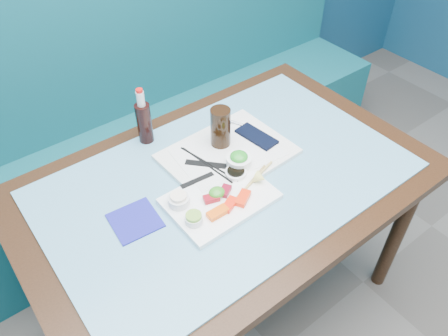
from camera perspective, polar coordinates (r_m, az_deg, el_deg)
booth_bench at (r=2.29m, az=-12.63°, el=3.58°), size 3.00×0.56×1.17m
dining_table at (r=1.55m, az=0.37°, el=-3.66°), size 1.40×0.90×0.75m
glass_top at (r=1.49m, az=0.39°, el=-1.37°), size 1.22×0.76×0.01m
sashimi_plate at (r=1.41m, az=-0.53°, el=-4.02°), size 0.34×0.24×0.02m
salmon_left at (r=1.35m, az=-0.83°, el=-5.84°), size 0.07×0.03×0.02m
salmon_mid at (r=1.37m, az=0.73°, el=-4.78°), size 0.07×0.05×0.02m
salmon_right at (r=1.39m, az=2.49°, el=-3.94°), size 0.08×0.06×0.02m
tuna_left at (r=1.39m, az=-1.66°, el=-3.98°), size 0.06×0.04×0.02m
tuna_right at (r=1.41m, az=0.15°, el=-2.99°), size 0.06×0.05×0.02m
seaweed_garnish at (r=1.39m, az=-0.95°, el=-3.22°), size 0.06×0.05×0.03m
ramekin_wasabi at (r=1.33m, az=-3.96°, el=-6.71°), size 0.06×0.06×0.02m
wasabi_fill at (r=1.31m, az=-3.99°, el=-6.24°), size 0.06×0.06×0.01m
ramekin_ginger at (r=1.38m, az=-5.92°, el=-4.25°), size 0.08×0.08×0.03m
ginger_fill at (r=1.36m, az=-5.98°, el=-3.70°), size 0.06×0.06×0.01m
soy_dish at (r=1.47m, az=1.55°, el=-0.63°), size 0.09×0.09×0.01m
soy_fill at (r=1.46m, az=1.56°, el=-0.35°), size 0.07×0.07×0.01m
lemon_wedge at (r=1.44m, az=4.80°, el=-1.31°), size 0.05×0.05×0.04m
chopstick_sleeve at (r=1.45m, az=-3.51°, el=-1.59°), size 0.12×0.03×0.00m
wooden_chopstick_a at (r=1.44m, az=3.32°, el=-2.07°), size 0.20×0.08×0.01m
wooden_chopstick_b at (r=1.44m, az=3.62°, el=-1.88°), size 0.24×0.08×0.01m
serving_tray at (r=1.56m, az=0.48°, el=1.82°), size 0.45×0.35×0.02m
paper_placemat at (r=1.56m, az=0.48°, el=2.07°), size 0.38×0.28×0.00m
seaweed_bowl at (r=1.50m, az=1.94°, el=0.90°), size 0.11×0.11×0.03m
seaweed_salad at (r=1.48m, az=1.96°, el=1.50°), size 0.07×0.07×0.03m
cola_glass at (r=1.55m, az=-0.46°, el=5.33°), size 0.09×0.09×0.15m
navy_pouch at (r=1.62m, az=4.26°, el=4.11°), size 0.09×0.17×0.01m
fork at (r=1.68m, az=1.77°, el=5.81°), size 0.04×0.08×0.01m
black_chopstick_a at (r=1.51m, az=-2.26°, el=0.43°), size 0.04×0.25×0.01m
black_chopstick_b at (r=1.51m, az=-2.01°, el=0.56°), size 0.06×0.26×0.01m
tray_sleeve at (r=1.51m, az=-2.13°, el=0.46°), size 0.13×0.13×0.00m
cola_bottle_body at (r=1.62m, az=-10.37°, el=5.78°), size 0.06×0.06×0.16m
cola_bottle_neck at (r=1.55m, az=-10.86°, el=8.89°), size 0.04×0.04×0.06m
cola_bottle_cap at (r=1.54m, az=-11.02°, el=9.90°), size 0.03×0.03×0.01m
blue_napkin at (r=1.38m, az=-11.54°, el=-6.73°), size 0.15×0.15×0.01m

